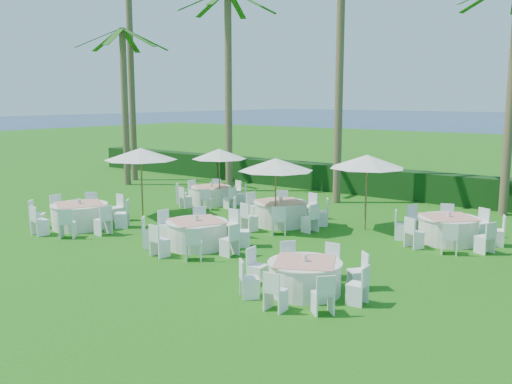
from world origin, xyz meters
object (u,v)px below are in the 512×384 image
Objects in this scene: banquet_table_f at (448,229)px; umbrella_b at (276,165)px; banquet_table_e at (281,213)px; umbrella_a at (141,154)px; umbrella_c at (219,154)px; banquet_table_a at (80,215)px; banquet_table_b at (197,233)px; banquet_table_d at (211,195)px; umbrella_d at (367,161)px; banquet_table_c at (305,276)px.

umbrella_b is (-5.03, -1.78, 1.73)m from banquet_table_f.
banquet_table_e is 5.51m from umbrella_a.
banquet_table_e is 1.40× the size of umbrella_c.
banquet_table_a is 3.16m from umbrella_a.
banquet_table_a is 1.04× the size of banquet_table_b.
banquet_table_d is 7.26m from umbrella_d.
umbrella_d reaches higher than banquet_table_f.
banquet_table_f is (5.31, 1.08, -0.01)m from banquet_table_e.
banquet_table_f is at bearing -2.15° from banquet_table_d.
banquet_table_a is 1.23× the size of umbrella_a.
banquet_table_a is 6.67m from banquet_table_e.
banquet_table_d is at bearing 84.23° from banquet_table_a.
umbrella_a is at bearing -159.48° from banquet_table_e.
banquet_table_a is 1.06× the size of banquet_table_f.
banquet_table_b is 1.08× the size of banquet_table_d.
umbrella_c is 6.39m from umbrella_d.
umbrella_b reaches higher than umbrella_c.
banquet_table_b is 3.63m from umbrella_b.
umbrella_b is (5.31, 3.70, 1.71)m from banquet_table_a.
banquet_table_f is at bearing 81.38° from banquet_table_c.
umbrella_d is at bearing 60.38° from banquet_table_b.
umbrella_d is (7.01, -0.32, 1.86)m from banquet_table_d.
banquet_table_a is at bearing -144.03° from umbrella_d.
banquet_table_c is at bearing -37.45° from banquet_table_d.
banquet_table_e is (0.25, 3.84, 0.01)m from banquet_table_b.
umbrella_a is at bearing 159.43° from banquet_table_c.
banquet_table_e is 3.35m from umbrella_d.
umbrella_c is (-9.12, 0.16, 1.68)m from banquet_table_f.
umbrella_b is (0.28, -0.69, 1.71)m from banquet_table_e.
banquet_table_e is 1.31× the size of umbrella_d.
banquet_table_d is 0.89× the size of banquet_table_e.
banquet_table_c is 1.18× the size of umbrella_b.
banquet_table_f is 1.16× the size of umbrella_a.
banquet_table_a reaches higher than banquet_table_f.
umbrella_c is at bearing 179.02° from banquet_table_f.
umbrella_c is (-3.56, 5.08, 1.68)m from banquet_table_b.
umbrella_a is (-4.87, -1.82, 1.84)m from banquet_table_e.
banquet_table_f is (9.74, -0.36, 0.03)m from banquet_table_d.
umbrella_a reaches higher than umbrella_d.
umbrella_a is at bearing -167.63° from umbrella_b.
banquet_table_e reaches higher than banquet_table_b.
banquet_table_b is at bearing 162.68° from banquet_table_c.
banquet_table_f is at bearing 41.55° from banquet_table_b.
banquet_table_c is (9.37, -0.89, -0.04)m from banquet_table_a.
banquet_table_b is at bearing -119.62° from umbrella_d.
umbrella_c is at bearing 154.73° from umbrella_b.
umbrella_b is at bearing 34.86° from banquet_table_a.
umbrella_a reaches higher than banquet_table_b.
banquet_table_d is 9.75m from banquet_table_f.
umbrella_b is (-4.06, 4.58, 1.76)m from banquet_table_c.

